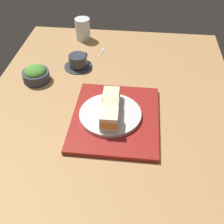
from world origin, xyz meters
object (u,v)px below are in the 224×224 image
object	(u,v)px
drinking_glass	(83,29)
teaspoon	(103,50)
sandwich_near	(109,119)
sandwich_far	(111,96)
sandwich_plate	(110,114)
coffee_cup	(78,62)
salad_bowl	(36,74)
sandwich_middle	(110,108)

from	to	relation	value
drinking_glass	teaspoon	size ratio (longest dim) A/B	1.25
sandwich_near	sandwich_far	distance (cm)	12.94
sandwich_plate	sandwich_near	world-z (taller)	sandwich_near
sandwich_far	coffee_cup	bearing A→B (deg)	34.37
coffee_cup	salad_bowl	bearing A→B (deg)	127.75
sandwich_plate	sandwich_near	bearing A→B (deg)	-176.43
drinking_glass	teaspoon	xyz separation A→B (cm)	(-11.12, -11.95, -5.12)
salad_bowl	teaspoon	world-z (taller)	salad_bowl
salad_bowl	drinking_glass	distance (cm)	41.27
drinking_glass	sandwich_near	bearing A→B (deg)	-161.91
sandwich_plate	sandwich_middle	distance (cm)	3.09
drinking_glass	sandwich_middle	bearing A→B (deg)	-160.45
coffee_cup	drinking_glass	world-z (taller)	drinking_glass
sandwich_middle	sandwich_far	distance (cm)	6.46
sandwich_plate	sandwich_far	size ratio (longest dim) A/B	3.26
salad_bowl	coffee_cup	world-z (taller)	salad_bowl
salad_bowl	sandwich_middle	bearing A→B (deg)	-121.12
sandwich_far	drinking_glass	distance (cm)	57.27
sandwich_far	salad_bowl	xyz separation A→B (cm)	(14.28, 33.92, -2.34)
sandwich_middle	salad_bowl	world-z (taller)	sandwich_middle
teaspoon	sandwich_middle	bearing A→B (deg)	-169.20
sandwich_near	drinking_glass	distance (cm)	69.70
sandwich_far	coffee_cup	xyz separation A→B (cm)	(26.51, 18.13, -2.76)
teaspoon	coffee_cup	bearing A→B (deg)	149.55
sandwich_far	teaspoon	bearing A→B (deg)	11.88
sandwich_far	teaspoon	xyz separation A→B (cm)	(42.23, 8.89, -5.11)
sandwich_far	salad_bowl	bearing A→B (deg)	67.17
sandwich_near	coffee_cup	bearing A→B (deg)	25.66
sandwich_near	teaspoon	bearing A→B (deg)	9.97
sandwich_plate	sandwich_middle	size ratio (longest dim) A/B	3.15
sandwich_plate	teaspoon	bearing A→B (deg)	10.80
coffee_cup	teaspoon	world-z (taller)	coffee_cup
coffee_cup	sandwich_near	bearing A→B (deg)	-154.34
coffee_cup	sandwich_middle	bearing A→B (deg)	-150.65
coffee_cup	teaspoon	size ratio (longest dim) A/B	1.47
sandwich_near	sandwich_far	xyz separation A→B (cm)	(12.90, 0.80, -0.62)
sandwich_plate	sandwich_middle	bearing A→B (deg)	-116.57
drinking_glass	salad_bowl	bearing A→B (deg)	161.48
sandwich_plate	drinking_glass	world-z (taller)	drinking_glass
sandwich_plate	drinking_glass	size ratio (longest dim) A/B	2.07
sandwich_plate	teaspoon	xyz separation A→B (cm)	(48.68, 9.29, -2.08)
sandwich_middle	teaspoon	world-z (taller)	sandwich_middle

